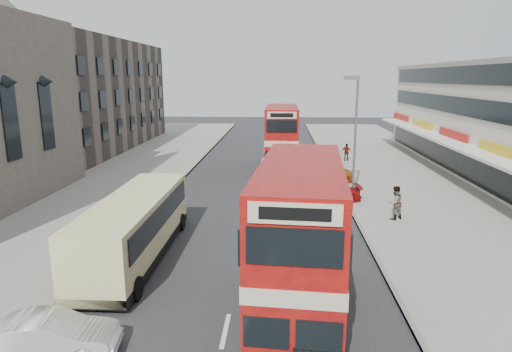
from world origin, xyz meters
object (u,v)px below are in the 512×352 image
at_px(bus_second, 282,138).
at_px(pedestrian_near, 395,202).
at_px(car_right_a, 329,194).
at_px(bus_main, 300,243).
at_px(pedestrian_far, 346,152).
at_px(street_lamp, 354,128).
at_px(car_right_c, 318,156).
at_px(cyclist, 325,185).
at_px(car_right_b, 322,174).
at_px(car_left_front, 50,337).
at_px(coach, 135,225).

xyz_separation_m(bus_second, pedestrian_near, (6.39, -13.65, -1.71)).
height_order(bus_second, car_right_a, bus_second).
distance_m(bus_main, pedestrian_far, 29.13).
bearing_deg(street_lamp, car_right_c, 94.80).
bearing_deg(street_lamp, cyclist, 160.58).
height_order(bus_main, bus_second, bus_second).
relative_size(car_right_b, car_right_c, 1.34).
distance_m(car_right_c, pedestrian_near, 17.93).
height_order(bus_second, pedestrian_far, bus_second).
xyz_separation_m(bus_main, car_right_a, (2.59, 14.38, -2.15)).
distance_m(car_left_front, car_right_c, 32.49).
bearing_deg(street_lamp, car_left_front, -123.09).
bearing_deg(cyclist, car_right_c, 89.32).
height_order(bus_second, cyclist, bus_second).
bearing_deg(bus_main, car_right_b, -92.83).
height_order(street_lamp, coach, street_lamp).
bearing_deg(cyclist, car_left_front, -116.41).
relative_size(car_right_a, pedestrian_near, 2.07).
height_order(bus_second, coach, bus_second).
xyz_separation_m(street_lamp, car_right_b, (-1.53, 4.78, -4.14)).
relative_size(bus_second, cyclist, 4.31).
xyz_separation_m(car_left_front, pedestrian_far, (13.05, 30.98, 0.34)).
height_order(bus_main, car_right_b, bus_main).
relative_size(bus_main, car_left_front, 2.47).
bearing_deg(car_right_b, pedestrian_far, 155.46).
relative_size(car_right_b, pedestrian_near, 2.37).
distance_m(street_lamp, car_right_a, 4.53).
bearing_deg(car_right_c, car_left_front, -10.61).
distance_m(pedestrian_far, cyclist, 13.20).
bearing_deg(car_right_a, pedestrian_near, 35.51).
distance_m(car_right_c, pedestrian_far, 2.73).
distance_m(bus_main, car_right_b, 20.18).
relative_size(bus_main, car_right_b, 2.08).
bearing_deg(bus_second, street_lamp, 117.29).
bearing_deg(cyclist, street_lamp, -17.53).
height_order(street_lamp, bus_second, street_lamp).
height_order(car_right_b, car_right_c, car_right_b).
distance_m(car_right_c, cyclist, 12.62).
height_order(street_lamp, pedestrian_far, street_lamp).
relative_size(coach, car_left_front, 2.56).
bearing_deg(car_right_a, car_left_front, -35.96).
bearing_deg(pedestrian_near, car_left_front, 15.12).
relative_size(coach, car_right_c, 2.88).
bearing_deg(street_lamp, coach, -137.38).
height_order(car_right_a, car_right_b, car_right_b).
xyz_separation_m(street_lamp, pedestrian_near, (1.72, -4.50, -3.66)).
distance_m(car_right_b, car_right_c, 8.43).
distance_m(coach, pedestrian_near, 14.25).
distance_m(street_lamp, car_right_b, 6.51).
xyz_separation_m(car_right_b, pedestrian_near, (3.25, -9.28, 0.48)).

